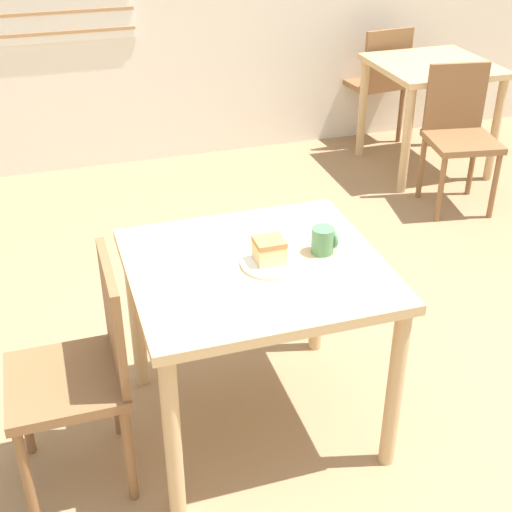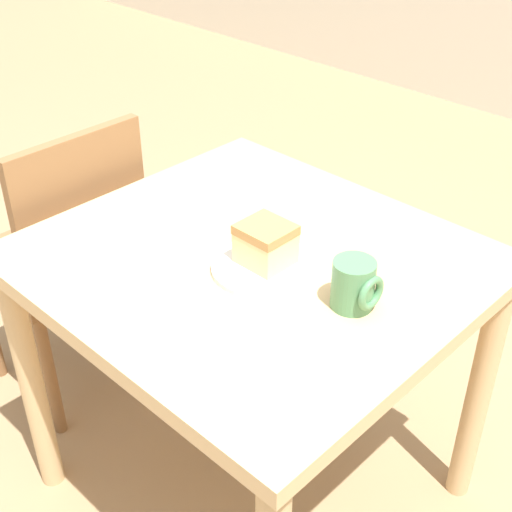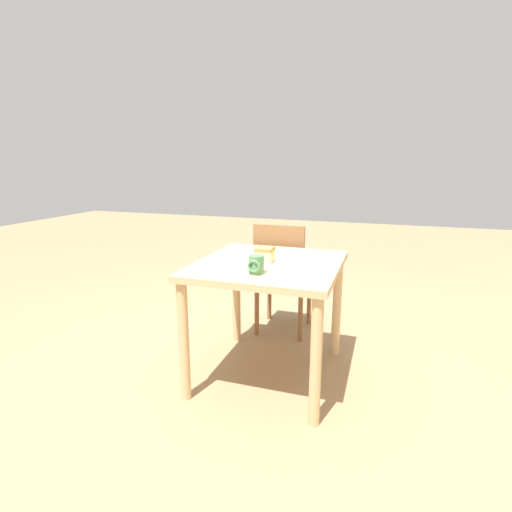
% 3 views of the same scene
% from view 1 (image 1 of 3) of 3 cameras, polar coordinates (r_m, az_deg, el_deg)
% --- Properties ---
extents(ground_plane, '(14.00, 14.00, 0.00)m').
position_cam_1_polar(ground_plane, '(2.99, 3.12, -13.89)').
color(ground_plane, '#997A56').
extents(dining_table_near, '(0.92, 0.85, 0.75)m').
position_cam_1_polar(dining_table_near, '(2.65, 0.00, -2.72)').
color(dining_table_near, tan).
rests_on(dining_table_near, ground_plane).
extents(dining_table_far, '(0.78, 0.78, 0.76)m').
position_cam_1_polar(dining_table_far, '(5.21, 13.84, 13.35)').
color(dining_table_far, tan).
rests_on(dining_table_far, ground_plane).
extents(chair_near_window, '(0.41, 0.41, 0.89)m').
position_cam_1_polar(chair_near_window, '(2.58, -13.64, -8.70)').
color(chair_near_window, brown).
rests_on(chair_near_window, ground_plane).
extents(chair_far_corner, '(0.47, 0.47, 0.89)m').
position_cam_1_polar(chair_far_corner, '(4.72, 15.95, 9.57)').
color(chair_far_corner, brown).
rests_on(chair_far_corner, ground_plane).
extents(chair_far_opposite, '(0.45, 0.45, 0.89)m').
position_cam_1_polar(chair_far_opposite, '(5.68, 9.66, 13.79)').
color(chair_far_opposite, brown).
rests_on(chair_far_opposite, ground_plane).
extents(plate, '(0.23, 0.23, 0.01)m').
position_cam_1_polar(plate, '(2.59, 1.25, -0.57)').
color(plate, white).
rests_on(plate, dining_table_near).
extents(cake_slice, '(0.11, 0.10, 0.09)m').
position_cam_1_polar(cake_slice, '(2.57, 1.07, 0.48)').
color(cake_slice, '#E5CC89').
rests_on(cake_slice, plate).
extents(coffee_mug, '(0.09, 0.08, 0.10)m').
position_cam_1_polar(coffee_mug, '(2.65, 5.44, 1.27)').
color(coffee_mug, '#4C8456').
rests_on(coffee_mug, dining_table_near).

